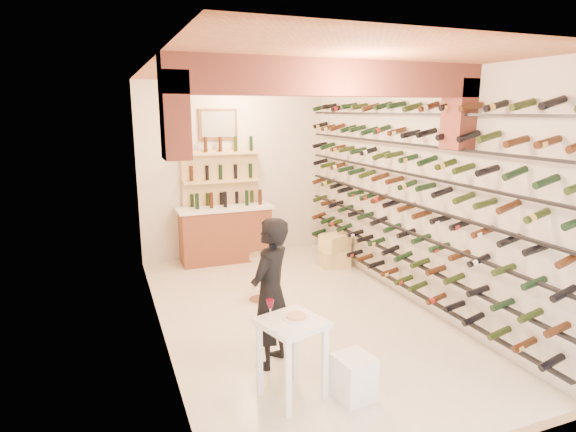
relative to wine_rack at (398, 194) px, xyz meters
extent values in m
plane|color=beige|center=(-1.53, 0.00, -1.55)|extent=(6.00, 6.00, 0.00)
cube|color=beige|center=(-1.53, 3.00, 0.05)|extent=(3.50, 0.02, 3.20)
cube|color=beige|center=(-1.53, -3.00, 0.05)|extent=(3.50, 0.02, 3.20)
cube|color=beige|center=(-3.28, 0.00, 0.05)|extent=(0.02, 6.00, 3.20)
cube|color=beige|center=(0.22, 0.00, 0.05)|extent=(0.02, 6.00, 3.20)
cube|color=#AC633D|center=(-1.53, 0.00, 1.65)|extent=(3.50, 6.00, 0.02)
cube|color=#A34B39|center=(-1.53, -1.00, 1.47)|extent=(3.50, 0.35, 0.36)
cube|color=#A34B39|center=(-3.16, -1.00, 1.10)|extent=(0.24, 0.35, 0.80)
cube|color=#A34B39|center=(0.10, -1.00, 1.10)|extent=(0.24, 0.35, 0.80)
cube|color=black|center=(0.06, 0.00, -1.30)|extent=(0.06, 5.70, 0.03)
cube|color=black|center=(0.06, 0.00, -0.90)|extent=(0.06, 5.70, 0.03)
cube|color=black|center=(0.06, 0.00, -0.50)|extent=(0.06, 5.70, 0.03)
cube|color=black|center=(0.06, 0.00, -0.10)|extent=(0.06, 5.70, 0.03)
cube|color=black|center=(0.06, 0.00, 0.30)|extent=(0.06, 5.70, 0.03)
cube|color=black|center=(0.06, 0.00, 0.70)|extent=(0.06, 5.70, 0.03)
cube|color=black|center=(0.06, 0.00, 1.10)|extent=(0.06, 5.70, 0.03)
cube|color=brown|center=(-1.83, 2.65, -1.07)|extent=(1.60, 0.55, 0.96)
cube|color=white|center=(-1.83, 2.65, -0.56)|extent=(1.70, 0.62, 0.05)
cube|color=tan|center=(-1.83, 2.92, -0.55)|extent=(1.40, 0.10, 2.00)
cube|color=tan|center=(-1.83, 2.82, -1.10)|extent=(1.40, 0.28, 0.04)
cube|color=tan|center=(-1.83, 2.82, -0.60)|extent=(1.40, 0.28, 0.04)
cube|color=tan|center=(-1.83, 2.82, -0.10)|extent=(1.40, 0.28, 0.04)
cube|color=tan|center=(-1.83, 2.82, 0.40)|extent=(1.40, 0.28, 0.04)
cube|color=brown|center=(-1.83, 2.97, 0.90)|extent=(0.70, 0.04, 0.55)
cube|color=#99998C|center=(-1.83, 2.94, 0.90)|extent=(0.60, 0.01, 0.45)
cube|color=white|center=(-2.29, -1.75, -0.78)|extent=(0.68, 0.68, 0.05)
cube|color=white|center=(-2.44, -2.02, -1.18)|extent=(0.05, 0.05, 0.74)
cube|color=white|center=(-2.02, -1.89, -1.18)|extent=(0.05, 0.05, 0.74)
cube|color=white|center=(-2.57, -1.60, -1.18)|extent=(0.05, 0.05, 0.74)
cube|color=white|center=(-2.14, -1.47, -1.18)|extent=(0.05, 0.05, 0.74)
cylinder|color=white|center=(-2.24, -1.72, -0.75)|extent=(0.25, 0.25, 0.02)
cylinder|color=#BF7266|center=(-2.24, -1.72, -0.73)|extent=(0.19, 0.19, 0.02)
cube|color=white|center=(-2.48, -1.87, -0.75)|extent=(0.18, 0.18, 0.02)
cylinder|color=white|center=(-2.45, -1.59, -0.75)|extent=(0.07, 0.07, 0.00)
cylinder|color=white|center=(-2.45, -1.59, -0.70)|extent=(0.01, 0.01, 0.09)
cone|color=#4E0615|center=(-2.45, -1.59, -0.63)|extent=(0.08, 0.08, 0.08)
cube|color=white|center=(-1.74, -1.97, -1.33)|extent=(0.39, 0.39, 0.43)
imported|color=black|center=(-2.27, -1.08, -0.73)|extent=(0.70, 0.69, 1.63)
cylinder|color=silver|center=(-1.82, 0.61, -1.53)|extent=(0.36, 0.36, 0.03)
cylinder|color=silver|center=(-1.82, 0.61, -1.22)|extent=(0.07, 0.07, 0.63)
cylinder|color=silver|center=(-1.82, 0.61, -0.88)|extent=(0.34, 0.34, 0.06)
torus|color=silver|center=(-1.82, 0.61, -1.35)|extent=(0.27, 0.27, 0.02)
cube|color=#D9BD77|center=(-0.13, 1.62, -1.40)|extent=(0.53, 0.40, 0.30)
cube|color=#D9BD77|center=(-0.13, 1.62, -1.11)|extent=(0.57, 0.47, 0.28)
camera|label=1|loc=(-3.82, -5.56, 1.16)|focal=29.76mm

